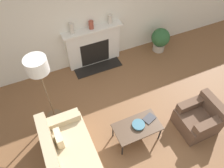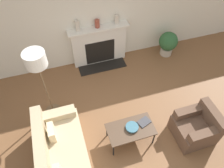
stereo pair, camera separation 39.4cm
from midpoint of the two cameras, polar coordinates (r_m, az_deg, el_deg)
The scene contains 13 objects.
ground_plane at distance 4.97m, azimuth 5.40°, elevation -13.08°, with size 18.00×18.00×0.00m, color brown.
wall_back at distance 5.62m, azimuth -3.54°, elevation 17.61°, with size 18.00×0.06×2.90m.
fireplace at distance 6.05m, azimuth -1.47°, elevation 9.94°, with size 1.60×0.59×1.14m.
couch at distance 4.48m, azimuth -10.59°, elevation -18.30°, with size 0.89×1.90×0.82m.
armchair_near at distance 5.09m, azimuth 23.33°, elevation -10.40°, with size 0.80×0.75×0.76m.
coffee_table at distance 4.57m, azimuth 7.42°, elevation -11.86°, with size 0.96×0.54×0.45m.
bowl at distance 4.51m, azimuth 7.80°, elevation -11.23°, with size 0.26×0.26×0.06m.
book at distance 4.64m, azimuth 10.83°, elevation -9.82°, with size 0.30×0.26×0.02m.
floor_lamp at distance 4.26m, azimuth -16.53°, elevation 4.77°, with size 0.41×0.41×1.82m.
mantel_vase_left at distance 5.53m, azimuth -6.96°, elevation 14.79°, with size 0.11×0.11×0.28m.
mantel_vase_center_left at distance 5.65m, azimuth -1.82°, elevation 15.43°, with size 0.12×0.12×0.21m.
mantel_vase_center_right at distance 5.77m, azimuth 3.29°, elevation 16.41°, with size 0.11×0.11×0.24m.
potted_plant at distance 6.63m, azimuth 16.12°, elevation 10.27°, with size 0.54×0.54×0.73m.
Camera 2 is at (-0.94, -2.13, 4.38)m, focal length 35.00 mm.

